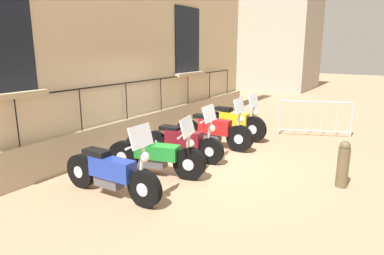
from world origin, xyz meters
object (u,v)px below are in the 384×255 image
(motorcycle_green, at_px, (156,156))
(motorcycle_maroon, at_px, (183,142))
(motorcycle_red, at_px, (214,131))
(motorcycle_blue, at_px, (112,173))
(motorcycle_yellow, at_px, (233,123))
(bollard, at_px, (343,164))
(crowd_barrier, at_px, (315,117))

(motorcycle_green, distance_m, motorcycle_maroon, 1.14)
(motorcycle_red, bearing_deg, motorcycle_blue, -91.41)
(motorcycle_blue, distance_m, motorcycle_maroon, 2.36)
(motorcycle_green, relative_size, motorcycle_yellow, 1.04)
(motorcycle_green, bearing_deg, motorcycle_maroon, 94.34)
(motorcycle_maroon, bearing_deg, motorcycle_green, -85.66)
(motorcycle_blue, bearing_deg, bollard, 37.60)
(bollard, bearing_deg, motorcycle_red, 162.78)
(crowd_barrier, bearing_deg, motorcycle_red, -126.72)
(motorcycle_maroon, height_order, motorcycle_yellow, motorcycle_maroon)
(motorcycle_green, height_order, crowd_barrier, motorcycle_green)
(crowd_barrier, xyz_separation_m, bollard, (1.31, -3.63, -0.11))
(motorcycle_green, relative_size, motorcycle_red, 0.97)
(crowd_barrier, bearing_deg, motorcycle_maroon, -118.66)
(motorcycle_blue, relative_size, motorcycle_red, 0.99)
(motorcycle_maroon, distance_m, motorcycle_yellow, 2.35)
(motorcycle_red, distance_m, bollard, 3.42)
(motorcycle_yellow, relative_size, crowd_barrier, 1.04)
(motorcycle_blue, bearing_deg, motorcycle_maroon, 91.51)
(motorcycle_blue, relative_size, motorcycle_maroon, 1.05)
(motorcycle_green, xyz_separation_m, motorcycle_yellow, (0.10, 3.47, 0.04))
(crowd_barrier, height_order, bollard, crowd_barrier)
(motorcycle_maroon, distance_m, motorcycle_red, 1.24)
(motorcycle_maroon, bearing_deg, motorcycle_red, 83.01)
(motorcycle_maroon, height_order, crowd_barrier, motorcycle_maroon)
(motorcycle_maroon, xyz_separation_m, bollard, (3.41, 0.22, 0.03))
(motorcycle_yellow, distance_m, bollard, 3.86)
(motorcycle_blue, bearing_deg, crowd_barrier, 71.81)
(crowd_barrier, bearing_deg, motorcycle_blue, -108.19)
(motorcycle_red, height_order, bollard, motorcycle_red)
(motorcycle_maroon, xyz_separation_m, motorcycle_red, (0.15, 1.23, 0.02))
(motorcycle_blue, bearing_deg, motorcycle_yellow, 88.47)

